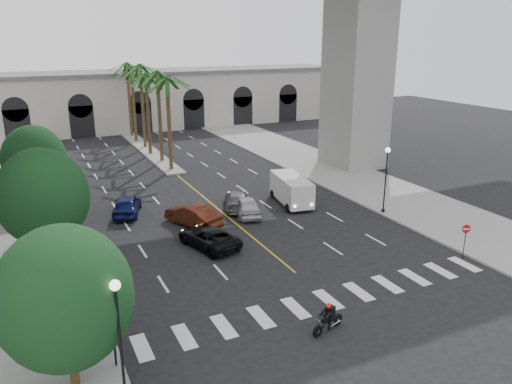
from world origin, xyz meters
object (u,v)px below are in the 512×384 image
(car_a, at_px, (246,206))
(pedestrian_b, at_px, (12,267))
(traffic_signal_far, at_px, (97,276))
(car_b, at_px, (193,215))
(car_e, at_px, (127,205))
(cargo_van, at_px, (291,189))
(lamp_post_left_near, at_px, (119,333))
(lamp_post_left_far, at_px, (63,184))
(car_c, at_px, (209,237))
(traffic_signal_near, at_px, (112,316))
(car_d, at_px, (237,200))
(motorcycle_rider, at_px, (329,318))
(pedestrian_a, at_px, (59,280))
(lamp_post_right, at_px, (386,174))
(do_not_enter_sign, at_px, (466,234))

(car_a, height_order, pedestrian_b, pedestrian_b)
(traffic_signal_far, distance_m, car_b, 13.52)
(traffic_signal_far, height_order, car_e, traffic_signal_far)
(car_e, bearing_deg, cargo_van, -175.44)
(lamp_post_left_near, xyz_separation_m, car_e, (4.49, 21.54, -2.43))
(lamp_post_left_far, height_order, car_c, lamp_post_left_far)
(cargo_van, bearing_deg, traffic_signal_near, -128.81)
(car_d, height_order, cargo_van, cargo_van)
(car_a, bearing_deg, motorcycle_rider, 91.95)
(car_d, distance_m, pedestrian_a, 17.21)
(lamp_post_left_far, bearing_deg, motorcycle_rider, -63.90)
(pedestrian_b, bearing_deg, lamp_post_left_near, -60.16)
(lamp_post_left_near, bearing_deg, lamp_post_left_far, 90.00)
(lamp_post_right, xyz_separation_m, traffic_signal_near, (-22.70, -10.50, -0.71))
(car_b, height_order, cargo_van, cargo_van)
(car_b, xyz_separation_m, car_c, (-0.34, -4.19, -0.11))
(cargo_van, bearing_deg, car_c, -141.10)
(lamp_post_left_near, distance_m, car_b, 19.14)
(pedestrian_b, bearing_deg, cargo_van, 27.74)
(lamp_post_left_near, height_order, car_c, lamp_post_left_near)
(car_e, relative_size, pedestrian_a, 2.37)
(lamp_post_left_far, distance_m, lamp_post_right, 24.16)
(lamp_post_right, xyz_separation_m, car_a, (-9.90, 4.38, -2.47))
(pedestrian_b, height_order, do_not_enter_sign, do_not_enter_sign)
(lamp_post_left_near, relative_size, car_a, 1.21)
(car_b, distance_m, car_d, 4.98)
(car_b, xyz_separation_m, do_not_enter_sign, (13.49, -12.88, 0.88))
(car_d, relative_size, do_not_enter_sign, 2.12)
(cargo_van, bearing_deg, lamp_post_left_far, 179.79)
(traffic_signal_far, xyz_separation_m, car_e, (4.39, 15.04, -1.72))
(lamp_post_right, distance_m, do_not_enter_sign, 9.03)
(car_d, height_order, do_not_enter_sign, do_not_enter_sign)
(lamp_post_left_near, bearing_deg, do_not_enter_sign, 10.71)
(cargo_van, bearing_deg, car_b, -163.61)
(lamp_post_right, xyz_separation_m, car_b, (-14.39, 4.02, -2.42))
(lamp_post_left_far, xyz_separation_m, pedestrian_b, (-3.74, -8.10, -2.27))
(car_d, bearing_deg, pedestrian_b, 41.43)
(car_a, bearing_deg, pedestrian_a, 40.75)
(do_not_enter_sign, bearing_deg, car_e, 157.99)
(car_b, height_order, car_d, car_b)
(traffic_signal_near, bearing_deg, do_not_enter_sign, 4.31)
(car_e, bearing_deg, pedestrian_b, 65.56)
(car_a, bearing_deg, traffic_signal_near, 62.01)
(lamp_post_right, relative_size, motorcycle_rider, 2.66)
(motorcycle_rider, distance_m, car_d, 18.43)
(pedestrian_a, height_order, pedestrian_b, pedestrian_a)
(traffic_signal_near, xyz_separation_m, do_not_enter_sign, (21.80, 1.64, -0.83))
(car_c, height_order, car_d, car_d)
(lamp_post_left_near, bearing_deg, pedestrian_b, 106.16)
(pedestrian_a, bearing_deg, lamp_post_left_far, 60.56)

